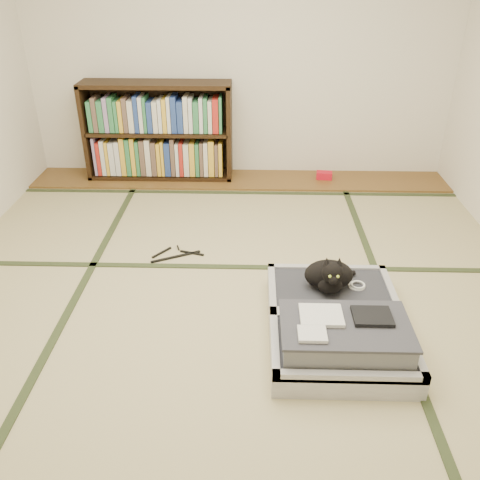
{
  "coord_description": "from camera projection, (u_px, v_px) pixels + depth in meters",
  "views": [
    {
      "loc": [
        0.13,
        -2.64,
        1.92
      ],
      "look_at": [
        0.05,
        0.35,
        0.25
      ],
      "focal_mm": 38.0,
      "sensor_mm": 36.0,
      "label": 1
    }
  ],
  "objects": [
    {
      "name": "tatami_borders",
      "position": [
        234.0,
        260.0,
        3.67
      ],
      "size": [
        4.0,
        4.5,
        0.01
      ],
      "color": "#2D381E",
      "rests_on": "ground"
    },
    {
      "name": "wood_strip",
      "position": [
        240.0,
        180.0,
        4.99
      ],
      "size": [
        4.0,
        0.5,
        0.02
      ],
      "primitive_type": "cube",
      "color": "brown",
      "rests_on": "ground"
    },
    {
      "name": "bookcase",
      "position": [
        159.0,
        133.0,
        4.85
      ],
      "size": [
        1.4,
        0.32,
        0.92
      ],
      "color": "black",
      "rests_on": "wood_strip"
    },
    {
      "name": "cat",
      "position": [
        330.0,
        276.0,
        3.05
      ],
      "size": [
        0.34,
        0.34,
        0.27
      ],
      "color": "black",
      "rests_on": "suitcase"
    },
    {
      "name": "hanger",
      "position": [
        176.0,
        255.0,
        3.73
      ],
      "size": [
        0.38,
        0.26,
        0.01
      ],
      "color": "black",
      "rests_on": "floor"
    },
    {
      "name": "red_item",
      "position": [
        324.0,
        175.0,
        4.97
      ],
      "size": [
        0.16,
        0.11,
        0.07
      ],
      "primitive_type": "cube",
      "rotation": [
        0.0,
        0.0,
        -0.11
      ],
      "color": "red",
      "rests_on": "wood_strip"
    },
    {
      "name": "room_shell",
      "position": [
        228.0,
        62.0,
        2.53
      ],
      "size": [
        4.5,
        4.5,
        4.5
      ],
      "color": "white",
      "rests_on": "ground"
    },
    {
      "name": "cable_coil",
      "position": [
        357.0,
        285.0,
        3.12
      ],
      "size": [
        0.11,
        0.11,
        0.03
      ],
      "color": "white",
      "rests_on": "suitcase"
    },
    {
      "name": "floor",
      "position": [
        231.0,
        301.0,
        3.24
      ],
      "size": [
        4.5,
        4.5,
        0.0
      ],
      "primitive_type": "plane",
      "color": "tan",
      "rests_on": "ground"
    },
    {
      "name": "suitcase",
      "position": [
        337.0,
        325.0,
        2.86
      ],
      "size": [
        0.76,
        1.02,
        0.3
      ],
      "color": "#B8B7BC",
      "rests_on": "floor"
    }
  ]
}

